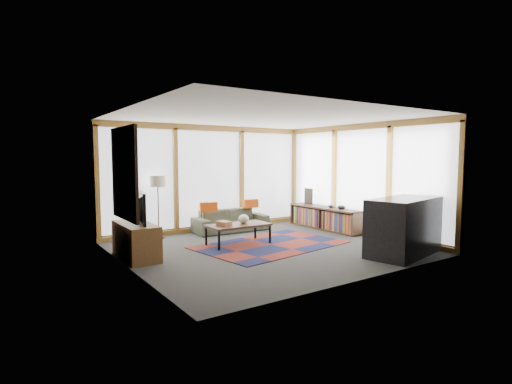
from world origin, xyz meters
TOP-DOWN VIEW (x-y plane):
  - ground at (0.00, 0.00)m, footprint 5.50×5.50m
  - room_envelope at (0.49, 0.56)m, footprint 5.52×5.02m
  - rug at (0.22, 0.16)m, footprint 3.22×2.32m
  - sofa at (0.30, 1.95)m, footprint 1.86×0.78m
  - pillow_left at (-0.33, 1.91)m, footprint 0.43×0.22m
  - pillow_right at (0.91, 1.99)m, footprint 0.40×0.16m
  - floor_lamp at (-1.47, 2.14)m, footprint 0.36×0.36m
  - coffee_table at (-0.32, 0.58)m, footprint 1.30×0.67m
  - book_stack at (-0.66, 0.59)m, footprint 0.27×0.31m
  - vase at (-0.18, 0.60)m, footprint 0.23×0.23m
  - bookshelf at (2.43, 0.90)m, footprint 0.41×2.25m
  - bowl_a at (2.46, 0.35)m, footprint 0.21×0.21m
  - bowl_b at (2.46, 0.71)m, footprint 0.16×0.16m
  - shelf_picture at (2.53, 1.62)m, footprint 0.07×0.33m
  - tv_console at (-2.44, 0.66)m, footprint 0.53×1.26m
  - television at (-2.40, 0.69)m, footprint 0.37×0.99m
  - bar_counter at (1.80, -1.88)m, footprint 1.80×1.11m

SIDE VIEW (x-z plane):
  - ground at x=0.00m, z-range 0.00..0.00m
  - rug at x=0.22m, z-range 0.00..0.01m
  - coffee_table at x=-0.32m, z-range 0.00..0.43m
  - sofa at x=0.30m, z-range 0.00..0.54m
  - bookshelf at x=2.43m, z-range 0.00..0.56m
  - tv_console at x=-2.44m, z-range 0.00..0.63m
  - book_stack at x=-0.66m, z-range 0.43..0.52m
  - vase at x=-0.18m, z-range 0.43..0.62m
  - bar_counter at x=1.80m, z-range 0.00..1.06m
  - bowl_b at x=2.46m, z-range 0.56..0.64m
  - bowl_a at x=2.46m, z-range 0.56..0.66m
  - pillow_right at x=0.91m, z-range 0.54..0.75m
  - pillow_left at x=-0.33m, z-range 0.54..0.76m
  - floor_lamp at x=-1.47m, z-range 0.00..1.41m
  - shelf_picture at x=2.53m, z-range 0.56..0.99m
  - television at x=-2.40m, z-range 0.63..1.20m
  - room_envelope at x=0.49m, z-range 0.23..2.85m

